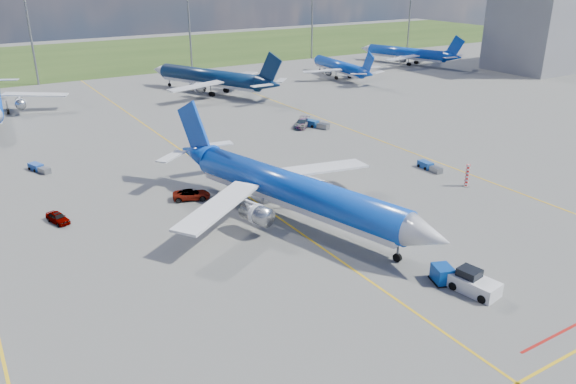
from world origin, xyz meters
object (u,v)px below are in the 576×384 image
baggage_tug_c (39,168)px  baggage_tug_e (315,124)px  uld_container (442,274)px  baggage_tug_w (429,167)px  main_airliner (295,221)px  bg_jet_ne (339,78)px  service_car_a (58,218)px  pushback_tug (473,283)px  service_car_b (191,194)px  bg_jet_ene (406,64)px  service_car_c (302,123)px  bg_jet_n (211,93)px  warning_post (467,176)px

baggage_tug_c → baggage_tug_e: 46.21m
uld_container → baggage_tug_w: 31.05m
main_airliner → uld_container: main_airliner is taller
bg_jet_ne → uld_container: (-52.39, -86.82, 0.78)m
service_car_a → bg_jet_ne: bearing=17.3°
pushback_tug → service_car_b: (-12.99, 32.84, -0.18)m
bg_jet_ene → uld_container: size_ratio=17.69×
uld_container → bg_jet_ene: bearing=68.4°
service_car_c → baggage_tug_e: size_ratio=1.00×
bg_jet_ene → pushback_tug: size_ratio=5.65×
bg_jet_n → uld_container: size_ratio=20.05×
pushback_tug → baggage_tug_c: pushback_tug is taller
baggage_tug_w → baggage_tug_c: baggage_tug_c is taller
main_airliner → service_car_a: size_ratio=11.53×
baggage_tug_c → warning_post: bearing=-58.2°
main_airliner → baggage_tug_e: 40.13m
bg_jet_ne → baggage_tug_w: size_ratio=7.38×
warning_post → service_car_a: 50.46m
baggage_tug_w → bg_jet_ene: bearing=52.6°
pushback_tug → baggage_tug_e: 55.90m
main_airliner → baggage_tug_e: main_airliner is taller
baggage_tug_c → baggage_tug_e: size_ratio=0.83×
pushback_tug → baggage_tug_c: 60.27m
bg_jet_ne → service_car_a: bearing=41.2°
baggage_tug_w → uld_container: bearing=-129.3°
bg_jet_n → baggage_tug_w: size_ratio=9.24×
warning_post → service_car_a: (-47.77, 16.24, -0.89)m
bg_jet_ene → pushback_tug: (-80.97, -96.55, 0.82)m
baggage_tug_e → service_car_a: bearing=179.7°
service_car_a → baggage_tug_w: 49.16m
warning_post → baggage_tug_c: warning_post is taller
bg_jet_ene → main_airliner: bearing=24.1°
bg_jet_ene → service_car_a: (-109.38, -62.18, 0.61)m
main_airliner → baggage_tug_w: main_airliner is taller
baggage_tug_w → baggage_tug_c: size_ratio=0.98×
pushback_tug → uld_container: size_ratio=3.13×
warning_post → bg_jet_ne: (31.94, 71.29, -1.50)m
bg_jet_ne → baggage_tug_e: (-32.41, -36.80, 0.54)m
warning_post → baggage_tug_c: (-46.66, 35.61, -1.06)m
bg_jet_ne → warning_post: bearing=72.5°
bg_jet_ne → baggage_tug_e: size_ratio=5.98×
main_airliner → pushback_tug: size_ratio=6.70×
warning_post → baggage_tug_e: (-0.46, 34.49, -0.96)m
bg_jet_n → baggage_tug_w: 63.97m
bg_jet_ene → baggage_tug_c: 116.42m
baggage_tug_c → bg_jet_ne: bearing=3.5°
service_car_a → baggage_tug_e: bearing=3.8°
main_airliner → baggage_tug_c: (-21.75, 32.95, 0.44)m
pushback_tug → bg_jet_ne: bearing=50.2°
main_airliner → baggage_tug_c: size_ratio=9.43×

